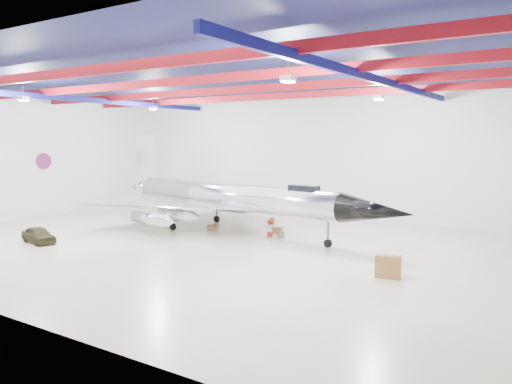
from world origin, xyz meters
The scene contains 17 objects.
floor centered at (0.00, 0.00, 0.00)m, with size 40.00×40.00×0.00m, color #BEB697.
wall_back centered at (0.00, 15.00, 5.50)m, with size 40.00×40.00×0.00m, color silver.
wall_left centered at (-20.00, 0.00, 5.50)m, with size 30.00×30.00×0.00m, color silver.
ceiling centered at (0.00, 0.00, 11.00)m, with size 40.00×40.00×0.00m, color #0A0F38.
ceiling_structure centered at (0.00, 0.00, 10.32)m, with size 39.50×29.50×1.08m.
wall_roundel centered at (-19.94, 2.00, 5.00)m, with size 1.50×1.50×0.10m, color #B21414.
jet_aircraft centered at (-0.95, 4.67, 2.42)m, with size 26.98×17.25×7.37m.
jeep centered at (-9.41, -5.76, 0.55)m, with size 1.29×3.21×1.09m, color #313118.
desk centered at (13.26, -1.33, 0.57)m, with size 1.25×0.63×1.15m, color brown.
crate_ply centered at (-7.28, 4.78, 0.21)m, with size 0.59×0.47×0.41m, color olive.
toolbox_red centered at (0.01, 9.12, 0.18)m, with size 0.50×0.40×0.35m, color maroon.
engine_drum centered at (3.63, 4.53, 0.23)m, with size 0.52×0.52×0.46m, color #59595B.
parts_bin centered at (2.50, 5.95, 0.24)m, with size 0.68×0.54×0.47m, color olive.
crate_small centered at (-8.06, 6.56, 0.12)m, with size 0.33×0.27×0.23m, color #59595B.
tool_chest centered at (2.69, 4.57, 0.18)m, with size 0.41×0.41×0.37m, color maroon.
oil_barrel centered at (-2.30, 4.15, 0.22)m, with size 0.63×0.50×0.44m, color olive.
spares_box centered at (-0.57, 10.30, 0.18)m, with size 0.41×0.41×0.37m, color #59595B.
Camera 1 is at (21.03, -25.72, 7.03)m, focal length 35.00 mm.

